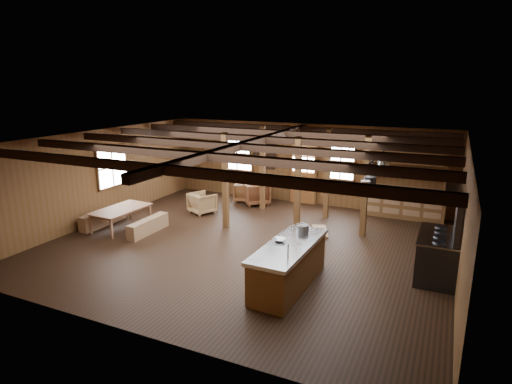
% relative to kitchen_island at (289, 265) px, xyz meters
% --- Properties ---
extents(room, '(10.04, 9.04, 2.84)m').
position_rel_kitchen_island_xyz_m(room, '(-1.80, 1.76, 0.92)').
color(room, black).
rests_on(room, ground).
extents(ceiling_joists, '(9.80, 8.82, 0.18)m').
position_rel_kitchen_island_xyz_m(ceiling_joists, '(-1.80, 1.94, 2.20)').
color(ceiling_joists, black).
rests_on(ceiling_joists, ceiling).
extents(timber_posts, '(3.95, 2.35, 2.80)m').
position_rel_kitchen_island_xyz_m(timber_posts, '(-1.28, 3.84, 0.92)').
color(timber_posts, '#462D14').
rests_on(timber_posts, floor).
extents(back_door, '(1.02, 0.08, 2.15)m').
position_rel_kitchen_island_xyz_m(back_door, '(-1.80, 6.21, 0.40)').
color(back_door, brown).
rests_on(back_door, floor).
extents(window_back_left, '(1.32, 0.06, 1.32)m').
position_rel_kitchen_island_xyz_m(window_back_left, '(-4.40, 6.22, 1.12)').
color(window_back_left, white).
rests_on(window_back_left, wall_back).
extents(window_back_right, '(1.02, 0.06, 1.32)m').
position_rel_kitchen_island_xyz_m(window_back_right, '(-0.50, 6.22, 1.12)').
color(window_back_right, white).
rests_on(window_back_right, wall_back).
extents(window_left, '(0.14, 1.24, 1.32)m').
position_rel_kitchen_island_xyz_m(window_left, '(-6.76, 2.26, 1.12)').
color(window_left, white).
rests_on(window_left, wall_back).
extents(notice_boards, '(1.08, 0.03, 0.90)m').
position_rel_kitchen_island_xyz_m(notice_boards, '(-3.30, 6.22, 1.16)').
color(notice_boards, silver).
rests_on(notice_boards, wall_back).
extents(back_counter, '(2.55, 0.60, 2.45)m').
position_rel_kitchen_island_xyz_m(back_counter, '(1.60, 5.97, 0.12)').
color(back_counter, brown).
rests_on(back_counter, floor).
extents(pendant_lamps, '(1.86, 2.36, 0.66)m').
position_rel_kitchen_island_xyz_m(pendant_lamps, '(-4.05, 2.76, 1.77)').
color(pendant_lamps, '#2A2A2C').
rests_on(pendant_lamps, ceiling).
extents(pot_rack, '(0.35, 3.00, 0.46)m').
position_rel_kitchen_island_xyz_m(pot_rack, '(1.36, 2.09, 1.81)').
color(pot_rack, '#2A2A2C').
rests_on(pot_rack, ceiling).
extents(kitchen_island, '(0.95, 2.52, 1.20)m').
position_rel_kitchen_island_xyz_m(kitchen_island, '(0.00, 0.00, 0.00)').
color(kitchen_island, brown).
rests_on(kitchen_island, floor).
extents(step_stool, '(0.48, 0.41, 0.37)m').
position_rel_kitchen_island_xyz_m(step_stool, '(-0.23, 2.97, -0.29)').
color(step_stool, olive).
rests_on(step_stool, floor).
extents(commercial_range, '(0.86, 1.67, 2.06)m').
position_rel_kitchen_island_xyz_m(commercial_range, '(2.85, 1.81, 0.18)').
color(commercial_range, '#2A2A2C').
rests_on(commercial_range, floor).
extents(dining_table, '(1.04, 1.77, 0.61)m').
position_rel_kitchen_island_xyz_m(dining_table, '(-5.70, 1.40, -0.17)').
color(dining_table, '#956244').
rests_on(dining_table, floor).
extents(bench_wall, '(0.31, 1.63, 0.45)m').
position_rel_kitchen_island_xyz_m(bench_wall, '(-6.45, 1.40, -0.25)').
color(bench_wall, olive).
rests_on(bench_wall, floor).
extents(bench_aisle, '(0.29, 1.52, 0.42)m').
position_rel_kitchen_island_xyz_m(bench_aisle, '(-4.77, 1.40, -0.27)').
color(bench_aisle, olive).
rests_on(bench_aisle, floor).
extents(armchair_a, '(1.18, 1.18, 0.77)m').
position_rel_kitchen_island_xyz_m(armchair_a, '(-3.23, 5.39, -0.09)').
color(armchair_a, brown).
rests_on(armchair_a, floor).
extents(armchair_b, '(0.86, 0.87, 0.68)m').
position_rel_kitchen_island_xyz_m(armchair_b, '(-3.72, 5.56, -0.14)').
color(armchair_b, brown).
rests_on(armchair_b, floor).
extents(armchair_c, '(0.97, 0.98, 0.68)m').
position_rel_kitchen_island_xyz_m(armchair_c, '(-4.40, 3.70, -0.14)').
color(armchair_c, olive).
rests_on(armchair_c, floor).
extents(counter_pot, '(0.29, 0.29, 0.17)m').
position_rel_kitchen_island_xyz_m(counter_pot, '(0.01, 0.83, 0.55)').
color(counter_pot, '#ACAEB3').
rests_on(counter_pot, kitchen_island).
extents(bowl, '(0.29, 0.29, 0.07)m').
position_rel_kitchen_island_xyz_m(bowl, '(-0.25, 0.07, 0.50)').
color(bowl, silver).
rests_on(bowl, kitchen_island).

